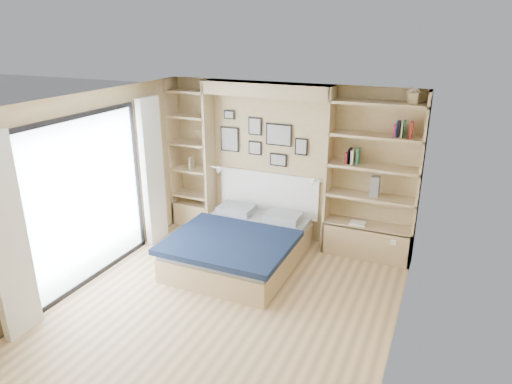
% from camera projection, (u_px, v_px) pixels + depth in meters
% --- Properties ---
extents(ground, '(4.50, 4.50, 0.00)m').
position_uv_depth(ground, '(223.00, 308.00, 5.63)').
color(ground, '#DFB681').
rests_on(ground, ground).
extents(room_shell, '(4.50, 4.50, 4.50)m').
position_uv_depth(room_shell, '(246.00, 185.00, 6.72)').
color(room_shell, tan).
rests_on(room_shell, ground).
extents(bed, '(1.69, 2.13, 1.07)m').
position_uv_depth(bed, '(241.00, 245.00, 6.66)').
color(bed, tan).
rests_on(bed, ground).
extents(photo_gallery, '(1.48, 0.02, 0.82)m').
position_uv_depth(photo_gallery, '(261.00, 139.00, 7.17)').
color(photo_gallery, black).
rests_on(photo_gallery, ground).
extents(reading_lamps, '(1.92, 0.12, 0.15)m').
position_uv_depth(reading_lamps, '(264.00, 175.00, 7.09)').
color(reading_lamps, silver).
rests_on(reading_lamps, ground).
extents(shelf_decor, '(3.54, 0.23, 2.03)m').
position_uv_depth(shelf_decor, '(375.00, 144.00, 6.32)').
color(shelf_decor, '#A51E1E').
rests_on(shelf_decor, ground).
extents(deck, '(3.20, 4.00, 0.05)m').
position_uv_depth(deck, '(15.00, 253.00, 6.99)').
color(deck, brown).
rests_on(deck, ground).
extents(deck_chair, '(0.47, 0.71, 0.68)m').
position_uv_depth(deck_chair, '(20.00, 222.00, 7.30)').
color(deck_chair, tan).
rests_on(deck_chair, ground).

